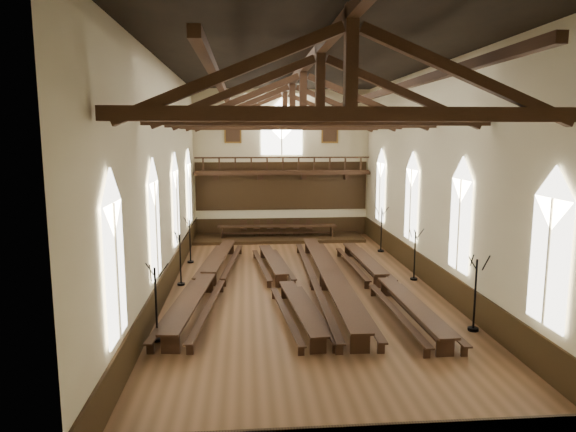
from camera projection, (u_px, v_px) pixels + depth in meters
name	position (u px, v px, depth m)	size (l,w,h in m)	color
ground	(302.00, 290.00, 23.17)	(26.00, 26.00, 0.00)	brown
room_walls	(303.00, 146.00, 22.17)	(26.00, 26.00, 26.00)	beige
wainscot_band	(302.00, 277.00, 23.08)	(12.00, 26.00, 1.20)	#2F210E
side_windows	(303.00, 208.00, 22.59)	(11.85, 19.80, 4.50)	white
end_window	(282.00, 131.00, 34.75)	(2.80, 0.12, 3.80)	white
minstrels_gallery	(282.00, 180.00, 35.03)	(11.80, 1.24, 3.70)	#311C0F
portraits	(282.00, 132.00, 34.77)	(7.75, 0.09, 1.45)	brown
roof_trusses	(303.00, 104.00, 21.90)	(11.70, 25.70, 2.80)	#311C0F
refectory_row_a	(209.00, 277.00, 23.17)	(2.29, 14.69, 0.77)	#311C0F
refectory_row_b	(284.00, 282.00, 22.70)	(1.94, 13.84, 0.68)	#311C0F
refectory_row_c	(328.00, 276.00, 23.31)	(1.75, 14.98, 0.81)	#311C0F
refectory_row_d	(384.00, 280.00, 22.77)	(1.62, 14.31, 0.74)	#311C0F
dais	(277.00, 238.00, 34.35)	(11.40, 3.02, 0.20)	#2F210E
high_table	(277.00, 227.00, 34.23)	(7.95, 1.04, 0.74)	#311C0F
high_chairs	(276.00, 227.00, 35.01)	(4.96, 0.46, 0.99)	#311C0F
candelabrum_left_near	(157.00, 318.00, 17.30)	(0.79, 0.81, 2.71)	black
candelabrum_left_mid	(181.00, 269.00, 23.78)	(0.72, 0.77, 2.54)	black
candelabrum_left_far	(190.00, 249.00, 27.98)	(0.75, 0.74, 2.52)	black
candelabrum_right_near	(474.00, 308.00, 18.20)	(0.83, 0.80, 2.76)	black
candelabrum_right_mid	(414.00, 264.00, 24.64)	(0.73, 0.76, 2.52)	black
candelabrum_right_far	(381.00, 238.00, 30.65)	(0.82, 0.78, 2.71)	black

